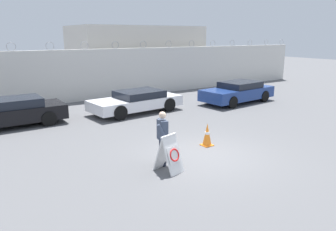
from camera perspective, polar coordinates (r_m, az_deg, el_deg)
The scene contains 9 objects.
ground_plane at distance 10.90m, azimuth 6.47°, elevation -6.85°, with size 90.00×90.00×0.00m, color #5B5B5E.
perimeter_wall at distance 20.20m, azimuth -14.06°, elevation 6.84°, with size 36.00×0.30×3.48m.
building_block at distance 26.03m, azimuth -5.53°, elevation 10.27°, with size 9.58×5.30×4.50m.
barricade_sign at distance 9.40m, azimuth 0.28°, elevation -6.64°, with size 0.73×0.87×1.10m.
security_guard at distance 9.75m, azimuth -0.99°, elevation -3.60°, with size 0.47×0.60×1.66m.
traffic_cone_near at distance 11.70m, azimuth 6.84°, elevation -3.34°, with size 0.38×0.38×0.81m.
parked_car_front_coupe at distance 15.56m, azimuth -25.78°, elevation 0.52°, with size 4.57×1.96×1.22m.
parked_car_rear_sedan at distance 16.69m, azimuth -5.51°, elevation 2.53°, with size 4.83×2.35×1.10m.
parked_car_far_side at distance 19.50m, azimuth 12.06°, elevation 4.05°, with size 4.77×2.30×1.21m.
Camera 1 is at (-6.56, -7.82, 3.83)m, focal length 35.00 mm.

